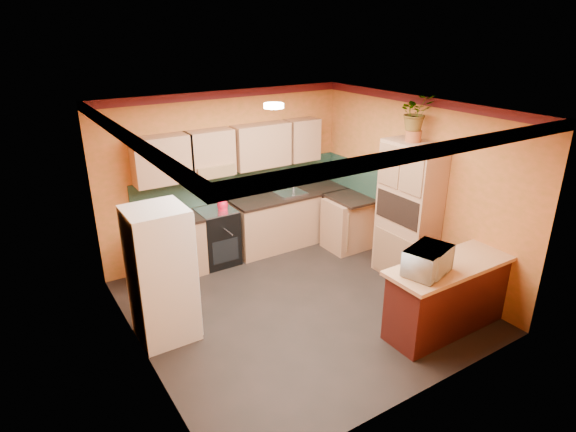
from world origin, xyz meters
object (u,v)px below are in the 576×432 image
object	(u,v)px
stove	(217,237)
breakfast_bar	(451,297)
pantry	(408,212)
fridge	(161,275)
microwave	(428,261)
base_cabinets_back	(252,229)

from	to	relation	value
stove	breakfast_bar	bearing A→B (deg)	-61.91
stove	pantry	distance (m)	3.01
fridge	microwave	distance (m)	3.14
base_cabinets_back	pantry	distance (m)	2.59
base_cabinets_back	microwave	bearing A→B (deg)	-79.84
pantry	microwave	distance (m)	1.64
pantry	microwave	size ratio (longest dim) A/B	3.63
fridge	breakfast_bar	bearing A→B (deg)	-29.63
fridge	pantry	bearing A→B (deg)	-7.54
fridge	breakfast_bar	size ratio (longest dim) A/B	0.94
microwave	breakfast_bar	bearing A→B (deg)	-17.00
pantry	microwave	bearing A→B (deg)	-128.08
base_cabinets_back	fridge	xyz separation A→B (m)	(-2.01, -1.47, 0.41)
stove	pantry	bearing A→B (deg)	-41.24
stove	fridge	size ratio (longest dim) A/B	0.54
fridge	microwave	size ratio (longest dim) A/B	2.94
base_cabinets_back	fridge	bearing A→B (deg)	-143.82
breakfast_bar	microwave	bearing A→B (deg)	180.00
base_cabinets_back	pantry	world-z (taller)	pantry
breakfast_bar	fridge	bearing A→B (deg)	150.37
stove	microwave	bearing A→B (deg)	-69.58
fridge	microwave	bearing A→B (deg)	-34.36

